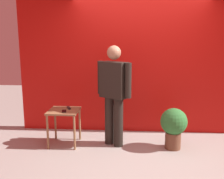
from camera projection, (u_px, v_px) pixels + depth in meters
ground_plane at (141, 158)px, 3.99m from camera, size 12.00×12.00×0.00m
back_wall_red at (140, 55)px, 4.92m from camera, size 4.65×0.12×2.98m
standing_person at (114, 91)px, 4.32m from camera, size 0.62×0.45×1.69m
side_table at (64, 116)px, 4.42m from camera, size 0.51×0.51×0.61m
cell_phone at (64, 111)px, 4.32m from camera, size 0.10×0.16×0.01m
tv_remote at (69, 108)px, 4.51m from camera, size 0.10×0.17×0.02m
potted_plant at (174, 125)px, 4.26m from camera, size 0.44×0.44×0.69m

